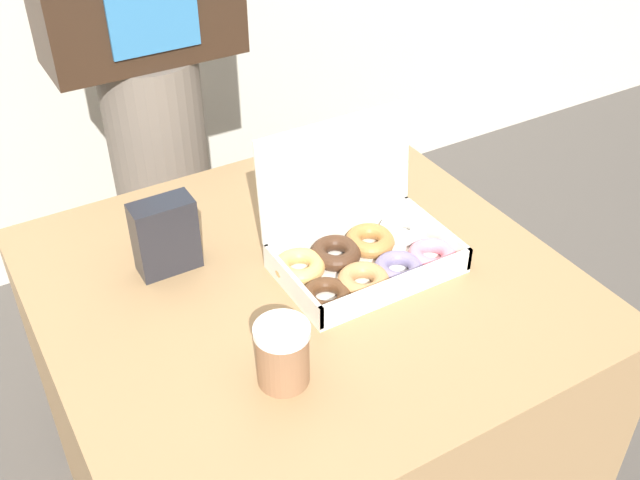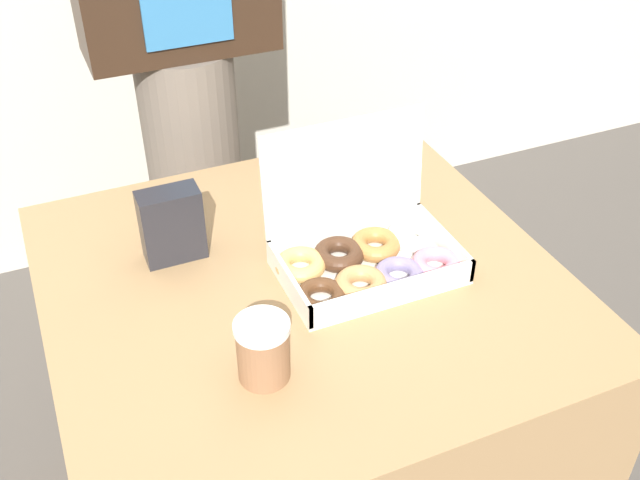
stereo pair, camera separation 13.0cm
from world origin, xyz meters
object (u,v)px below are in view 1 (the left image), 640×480
Objects in this scene: donut_box at (362,249)px; person_customer at (145,57)px; coffee_cup at (283,354)px; napkin_holder at (165,236)px.

person_customer is (-0.13, 0.73, 0.13)m from donut_box.
donut_box is 3.26× the size of coffee_cup.
coffee_cup is at bearing -145.46° from donut_box.
coffee_cup is 0.76× the size of napkin_holder.
coffee_cup is 0.06× the size of person_customer.
donut_box is at bearing 34.54° from coffee_cup.
coffee_cup is 0.36m from napkin_holder.
coffee_cup is at bearing -97.87° from person_customer.
donut_box reaches higher than napkin_holder.
napkin_holder is at bearing 150.81° from donut_box.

